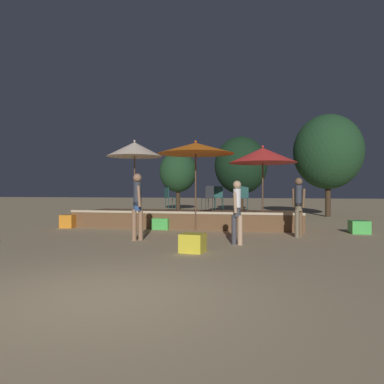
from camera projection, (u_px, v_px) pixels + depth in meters
name	position (u px, v px, depth m)	size (l,w,h in m)	color
ground_plane	(103.00, 299.00, 4.80)	(120.00, 120.00, 0.00)	tan
wooden_deck	(189.00, 219.00, 14.44)	(8.43, 2.83, 0.65)	brown
patio_umbrella_0	(135.00, 149.00, 13.65)	(2.05, 2.05, 3.22)	brown
patio_umbrella_1	(263.00, 155.00, 12.87)	(2.36, 2.36, 2.93)	brown
patio_umbrella_2	(196.00, 148.00, 12.82)	(2.65, 2.65, 3.10)	brown
cube_seat_0	(193.00, 243.00, 8.39)	(0.56, 0.56, 0.42)	yellow
cube_seat_1	(359.00, 227.00, 12.00)	(0.61, 0.61, 0.41)	#4CC651
cube_seat_2	(162.00, 224.00, 13.34)	(0.59, 0.59, 0.39)	#4CC651
cube_seat_3	(68.00, 221.00, 13.83)	(0.52, 0.52, 0.48)	orange
person_1	(299.00, 205.00, 11.06)	(0.41, 0.34, 1.76)	brown
person_2	(237.00, 211.00, 9.53)	(0.29, 0.49, 1.63)	tan
person_3	(137.00, 203.00, 10.36)	(0.39, 0.50, 1.85)	#997051
bistro_chair_0	(168.00, 195.00, 14.78)	(0.48, 0.48, 0.90)	#1E4C47
bistro_chair_1	(244.00, 196.00, 13.75)	(0.40, 0.40, 0.90)	#1E4C47
bistro_chair_2	(219.00, 195.00, 14.95)	(0.42, 0.42, 0.90)	#1E4C47
bistro_chair_3	(208.00, 196.00, 13.82)	(0.48, 0.48, 0.90)	#2D3338
frisbee_disc	(184.00, 250.00, 8.57)	(0.23, 0.23, 0.03)	white
background_tree_0	(241.00, 166.00, 19.98)	(2.80, 2.80, 4.25)	#3D2B1C
background_tree_1	(241.00, 173.00, 25.05)	(2.30, 2.30, 3.83)	#3D2B1C
background_tree_2	(328.00, 152.00, 19.50)	(3.54, 3.54, 5.34)	#3D2B1C
background_tree_3	(178.00, 172.00, 25.66)	(2.56, 2.56, 4.07)	#3D2B1C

